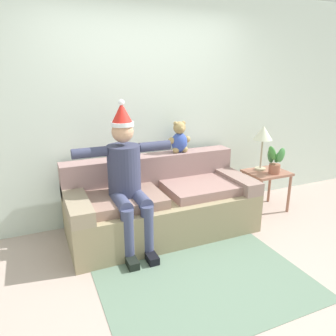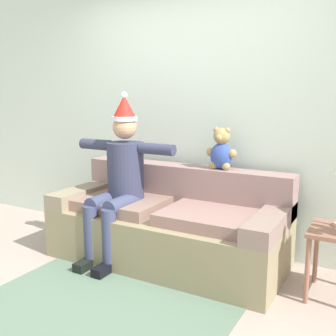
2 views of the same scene
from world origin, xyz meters
name	(u,v)px [view 2 (image 2 of 2)]	position (x,y,z in m)	size (l,w,h in m)	color
ground_plane	(101,309)	(0.00, 0.00, 0.00)	(10.00, 10.00, 0.00)	#B29B92
back_wall	(196,110)	(0.00, 1.55, 1.35)	(7.00, 0.10, 2.70)	silver
couch	(170,225)	(0.00, 1.01, 0.33)	(2.09, 0.92, 0.83)	gray
person_seated	(120,176)	(-0.43, 0.84, 0.77)	(1.02, 0.77, 1.52)	#353954
teddy_bear	(221,150)	(0.37, 1.30, 1.00)	(0.29, 0.17, 0.38)	#354DA5
area_rug	(96,312)	(0.00, -0.05, 0.00)	(1.82, 1.32, 0.01)	slate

